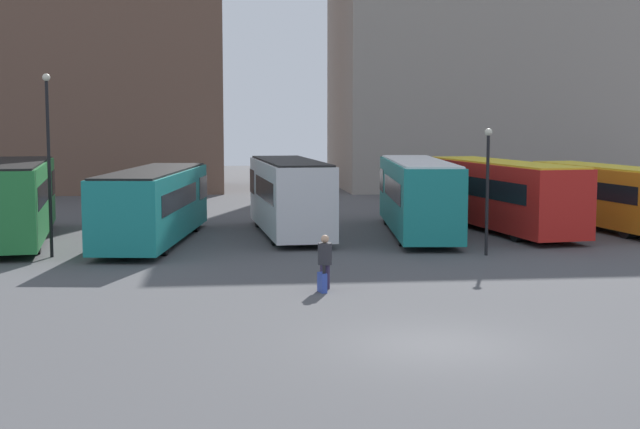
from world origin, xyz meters
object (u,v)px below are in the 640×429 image
at_px(traveler, 325,257).
at_px(lamp_post_1, 488,179).
at_px(suitcase, 322,282).
at_px(lamp_post_0, 49,152).
at_px(bus_1, 154,203).
at_px(bus_0, 15,198).
at_px(bus_2, 289,194).
at_px(bus_5, 605,194).
at_px(bus_4, 501,193).
at_px(bus_3, 417,194).

distance_m(traveler, lamp_post_1, 9.22).
distance_m(suitcase, lamp_post_0, 12.59).
xyz_separation_m(bus_1, traveler, (5.75, -11.12, -0.67)).
bearing_deg(traveler, suitcase, 151.06).
distance_m(bus_0, bus_1, 5.78).
bearing_deg(bus_2, bus_5, -91.44).
xyz_separation_m(bus_2, suitcase, (-0.12, -13.30, -1.49)).
xyz_separation_m(bus_1, bus_4, (15.50, 2.19, 0.08)).
xyz_separation_m(suitcase, lamp_post_0, (-9.13, 7.88, 3.59)).
bearing_deg(bus_0, lamp_post_0, -159.79).
bearing_deg(lamp_post_1, traveler, -138.96).
relative_size(bus_4, suitcase, 14.43).
height_order(bus_5, suitcase, bus_5).
distance_m(bus_0, traveler, 16.47).
bearing_deg(bus_1, bus_3, -75.41).
bearing_deg(traveler, bus_1, 14.24).
distance_m(bus_5, suitcase, 20.38).
xyz_separation_m(bus_0, traveler, (11.49, -11.77, -0.85)).
bearing_deg(bus_2, suitcase, 176.02).
height_order(bus_1, bus_4, bus_4).
bearing_deg(bus_0, suitcase, -143.87).
bearing_deg(bus_3, bus_2, 92.08).
xyz_separation_m(bus_0, bus_2, (11.47, 1.04, -0.03)).
relative_size(bus_1, bus_2, 1.18).
xyz_separation_m(bus_2, bus_3, (5.66, -0.40, -0.00)).
distance_m(bus_4, lamp_post_1, 8.02).
distance_m(bus_4, lamp_post_0, 20.03).
distance_m(bus_3, lamp_post_0, 15.87).
bearing_deg(bus_4, bus_5, -97.29).
distance_m(bus_0, bus_4, 21.29).
bearing_deg(traveler, bus_2, -13.03).
xyz_separation_m(bus_5, traveler, (-14.77, -13.33, -0.63)).
relative_size(bus_2, bus_5, 0.94).
height_order(bus_0, bus_2, bus_0).
height_order(bus_4, traveler, bus_4).
relative_size(bus_1, traveler, 7.29).
bearing_deg(bus_5, bus_2, 84.69).
bearing_deg(bus_1, traveler, -144.49).
distance_m(bus_3, bus_5, 9.18).
bearing_deg(bus_4, lamp_post_1, 150.77).
bearing_deg(bus_2, bus_3, -97.54).
relative_size(bus_3, traveler, 7.28).
bearing_deg(bus_0, traveler, -142.33).
relative_size(bus_0, lamp_post_1, 2.49).
relative_size(bus_0, traveler, 7.21).
distance_m(bus_1, traveler, 12.53).
bearing_deg(lamp_post_1, bus_2, 134.82).
bearing_deg(suitcase, bus_0, 29.67).
xyz_separation_m(lamp_post_0, lamp_post_1, (16.08, -1.46, -1.03)).
distance_m(bus_1, bus_2, 5.98).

